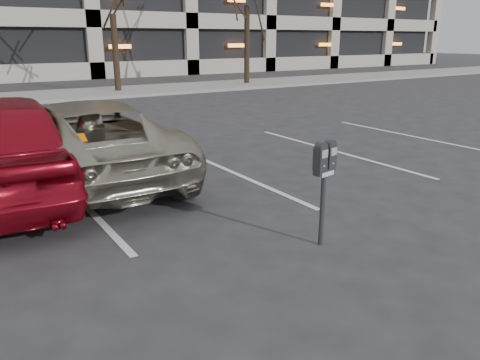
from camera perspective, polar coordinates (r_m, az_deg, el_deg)
ground at (r=6.32m, az=-1.76°, el=-5.32°), size 140.00×140.00×0.00m
sidewalk at (r=21.36m, az=-24.91°, el=9.10°), size 80.00×4.00×0.12m
stall_lines at (r=7.86m, az=-19.46°, el=-1.75°), size 16.90×5.20×0.00m
parking_meter at (r=5.46m, az=10.26°, el=1.44°), size 0.34×0.18×1.25m
suv_silver at (r=8.47m, az=-18.35°, el=4.56°), size 2.43×5.11×1.41m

